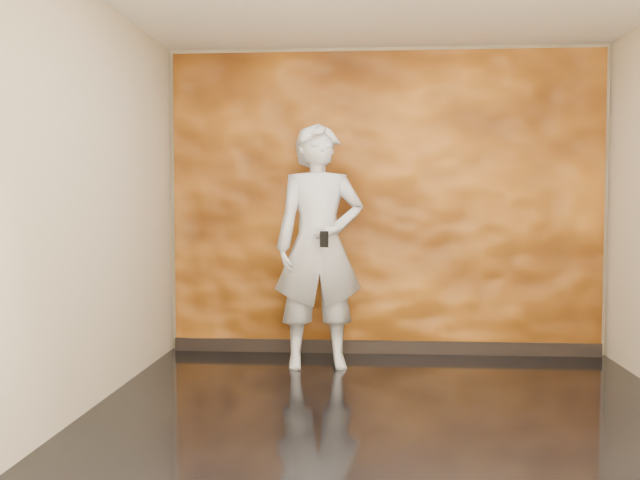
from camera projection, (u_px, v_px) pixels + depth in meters
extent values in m
cube|color=black|center=(389.00, 417.00, 4.63)|extent=(4.00, 4.00, 0.01)
cube|color=#BEB197|center=(385.00, 201.00, 6.55)|extent=(4.00, 0.02, 2.80)
cube|color=#BEB197|center=(405.00, 199.00, 2.56)|extent=(4.00, 0.02, 2.80)
cube|color=#BEB197|center=(86.00, 200.00, 4.70)|extent=(0.02, 4.00, 2.80)
cube|color=orange|center=(385.00, 203.00, 6.51)|extent=(3.90, 0.06, 2.75)
cube|color=black|center=(384.00, 347.00, 6.54)|extent=(3.90, 0.04, 0.12)
imported|color=#A3A8B3|center=(319.00, 246.00, 5.97)|extent=(0.81, 0.60, 2.04)
cube|color=black|center=(324.00, 239.00, 5.68)|extent=(0.07, 0.04, 0.13)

